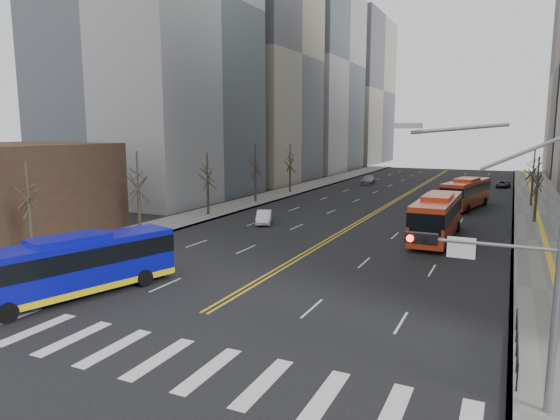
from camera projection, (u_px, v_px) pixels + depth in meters
The scene contains 16 objects.
ground at pixel (136, 353), 20.70m from camera, with size 220.00×220.00×0.00m, color black.
sidewalk_right at pixel (548, 216), 53.66m from camera, with size 7.00×130.00×0.15m, color slate.
sidewalk_left at pixel (266, 198), 67.84m from camera, with size 5.00×130.00×0.15m, color slate.
crosswalk at pixel (136, 353), 20.69m from camera, with size 26.70×4.00×0.01m.
centerline at pixel (403, 196), 69.92m from camera, with size 0.55×100.00×0.01m.
office_towers at pixel (427, 35), 78.18m from camera, with size 83.00×134.00×58.00m.
signal_mast at pixel (509, 266), 15.97m from camera, with size 5.37×0.37×9.39m.
pedestrian_railing at pixel (517, 340), 19.97m from camera, with size 0.06×6.06×1.02m.
street_trees at pixel (300, 170), 53.84m from camera, with size 35.20×47.20×7.60m.
blue_bus at pixel (71, 266), 27.29m from camera, with size 5.85×12.15×3.47m.
red_bus_near at pixel (437, 215), 42.14m from camera, with size 3.09×12.06×3.80m.
red_bus_far at pixel (466, 192), 58.93m from camera, with size 4.81×11.61×3.59m.
car_white at pixel (264, 217), 49.35m from camera, with size 1.40×4.01×1.32m, color white.
car_dark_mid at pixel (433, 223), 46.29m from camera, with size 1.50×3.73×1.27m, color black.
car_silver at pixel (368, 180), 85.84m from camera, with size 2.01×4.96×1.44m, color gray.
car_dark_far at pixel (503, 184), 80.37m from camera, with size 1.77×3.84×1.07m, color black.
Camera 1 is at (13.66, -15.14, 9.15)m, focal length 32.00 mm.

